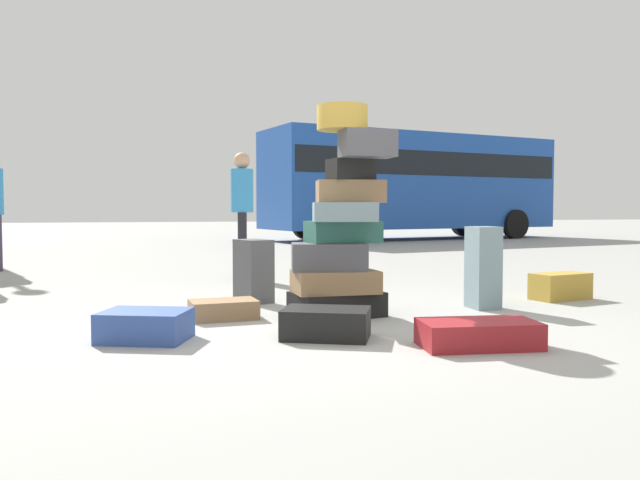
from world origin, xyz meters
name	(u,v)px	position (x,y,z in m)	size (l,w,h in m)	color
ground_plane	(336,325)	(0.00, 0.00, 0.00)	(80.00, 80.00, 0.00)	#9E9E99
suitcase_tower	(342,230)	(0.17, 0.42, 0.76)	(0.94, 0.80, 1.83)	black
suitcase_black_upright_blue	(326,323)	(-0.21, -0.47, 0.11)	(0.62, 0.41, 0.22)	black
suitcase_slate_white_trunk	(483,268)	(1.60, 0.50, 0.39)	(0.24, 0.29, 0.78)	gray
suitcase_brown_foreground_far	(223,310)	(-0.85, 0.54, 0.08)	(0.56, 0.36, 0.16)	olive
suitcase_charcoal_behind_tower	(253,271)	(-0.44, 1.44, 0.32)	(0.27, 0.37, 0.63)	#4C4C51
suitcase_maroon_left_side	(479,334)	(0.71, -1.02, 0.09)	(0.79, 0.42, 0.18)	maroon
suitcase_tan_right_side	(560,286)	(2.68, 0.82, 0.14)	(0.62, 0.31, 0.27)	#B28C33
suitcase_navy_foreground_near	(145,326)	(-1.49, -0.21, 0.11)	(0.60, 0.44, 0.22)	#334F99
person_tourist_with_camera	(242,203)	(-0.25, 3.60, 1.02)	(0.30, 0.34, 1.69)	black
parked_bus	(412,179)	(6.37, 13.32, 1.83)	(9.59, 4.37, 3.15)	#1E4CA5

